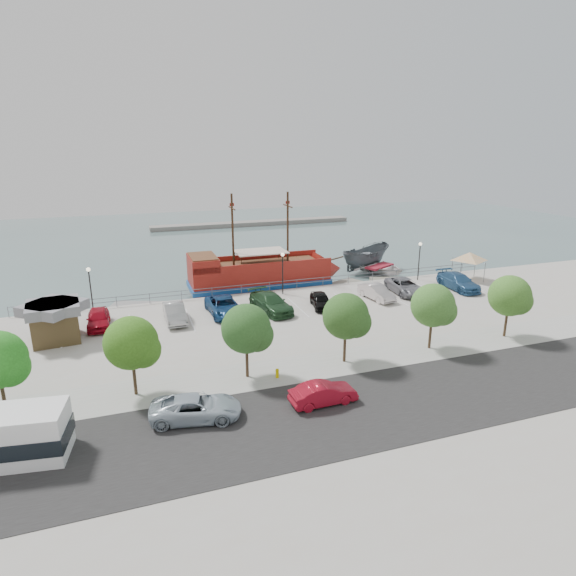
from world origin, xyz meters
name	(u,v)px	position (x,y,z in m)	size (l,w,h in m)	color
ground	(306,325)	(0.00, 0.00, -1.00)	(160.00, 160.00, 0.00)	#4D6766
land_slab	(456,459)	(0.00, -21.00, -0.60)	(100.00, 58.00, 1.20)	#ABA397
street	(403,400)	(0.00, -16.00, 0.01)	(100.00, 8.00, 0.04)	black
sidewalk	(357,359)	(0.00, -10.00, 0.01)	(100.00, 4.00, 0.05)	#9A9A94
seawall_railing	(279,286)	(0.00, 7.80, 0.53)	(50.00, 0.06, 1.00)	slate
far_shore	(253,223)	(10.00, 55.00, -0.60)	(40.00, 3.00, 0.80)	gray
pirate_ship	(271,273)	(0.25, 11.50, 0.88)	(17.84, 5.08, 11.23)	maroon
patrol_boat	(366,259)	(14.22, 15.48, 0.51)	(2.94, 7.82, 3.03)	#4A4F55
speedboat	(379,269)	(14.92, 13.15, -0.32)	(4.68, 6.55, 1.36)	silver
dock_west	(150,307)	(-12.94, 9.20, -0.78)	(7.65, 2.19, 0.44)	gray
dock_mid	(334,288)	(6.93, 9.20, -0.78)	(7.80, 2.23, 0.45)	gray
dock_east	(401,281)	(15.67, 9.20, -0.79)	(7.22, 2.06, 0.41)	slate
shed	(55,320)	(-20.42, 0.84, 1.64)	(4.10, 4.10, 3.08)	#4E3C22
canopy_tent	(470,252)	(21.43, 4.90, 3.11)	(5.40, 5.40, 3.57)	slate
street_van	(196,408)	(-11.94, -13.95, 0.70)	(2.31, 5.00, 1.39)	#B0C0CC
street_sedan	(323,393)	(-4.64, -14.74, 0.66)	(1.40, 4.00, 1.32)	#A51022
fire_hydrant	(277,373)	(-6.20, -10.80, 0.37)	(0.23, 0.23, 0.67)	#E2C600
lamp_post_left	(90,282)	(-18.00, 6.50, 2.94)	(0.36, 0.36, 4.28)	black
lamp_post_mid	(283,266)	(0.00, 6.50, 2.94)	(0.36, 0.36, 4.28)	black
lamp_post_right	(420,254)	(16.00, 6.50, 2.94)	(0.36, 0.36, 4.28)	black
tree_a	(0,362)	(-21.85, -10.07, 3.30)	(3.30, 3.20, 5.00)	#473321
tree_b	(134,345)	(-14.85, -10.07, 3.30)	(3.30, 3.20, 5.00)	#473321
tree_c	(249,330)	(-7.85, -10.07, 3.30)	(3.30, 3.20, 5.00)	#473321
tree_d	(348,318)	(-0.85, -10.07, 3.30)	(3.30, 3.20, 5.00)	#473321
tree_e	(435,307)	(6.15, -10.07, 3.30)	(3.30, 3.20, 5.00)	#473321
tree_f	(512,297)	(13.15, -10.07, 3.30)	(3.30, 3.20, 5.00)	#473321
parked_car_a	(98,319)	(-17.43, 2.74, 0.76)	(1.80, 4.47, 1.52)	#A50A1B
parked_car_b	(175,313)	(-11.28, 2.07, 0.78)	(1.64, 4.71, 1.55)	#A1A1A1
parked_car_c	(224,306)	(-6.92, 2.36, 0.78)	(2.59, 5.62, 1.56)	navy
parked_car_d	(271,303)	(-2.73, 1.79, 0.82)	(2.30, 5.66, 1.64)	#224826
parked_car_e	(321,300)	(2.02, 1.33, 0.69)	(1.63, 4.05, 1.38)	black
parked_car_f	(377,292)	(8.14, 1.81, 0.73)	(1.54, 4.43, 1.46)	beige
parked_car_g	(405,286)	(11.84, 2.59, 0.75)	(2.48, 5.38, 1.50)	gray
parked_car_h	(458,282)	(17.96, 2.05, 0.82)	(2.29, 5.63, 1.63)	#2B5683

